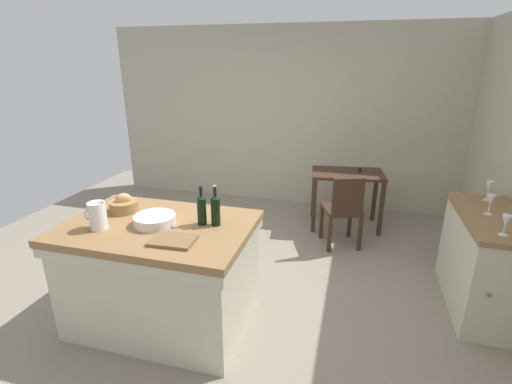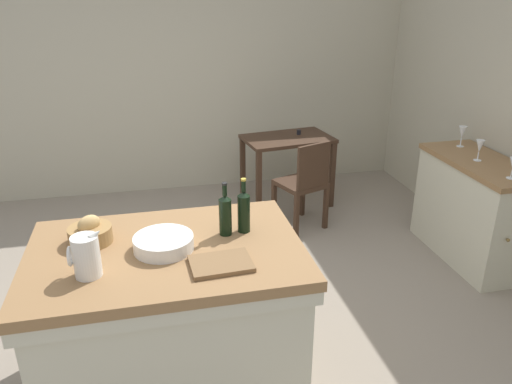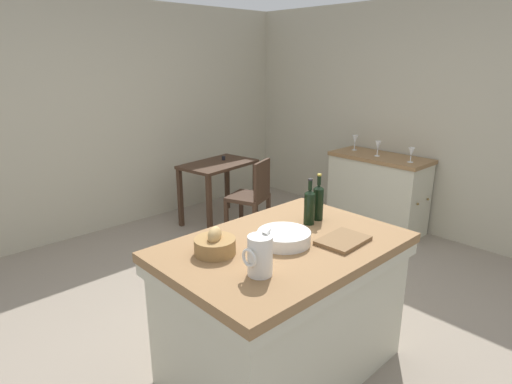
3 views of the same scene
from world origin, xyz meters
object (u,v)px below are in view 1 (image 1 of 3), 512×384
at_px(wine_bottle_dark, 216,209).
at_px(wine_bottle_amber, 202,209).
at_px(wine_glass_far_left, 506,221).
at_px(island_table, 161,270).
at_px(wooden_chair, 343,209).
at_px(wine_glass_left, 491,201).
at_px(writing_desk, 347,181).
at_px(wash_bowl, 155,220).
at_px(pitcher, 97,215).
at_px(wine_glass_middle, 489,187).
at_px(side_cabinet, 484,262).
at_px(cutting_board, 173,240).
at_px(bread_basket, 124,205).

height_order(wine_bottle_dark, wine_bottle_amber, wine_bottle_dark).
relative_size(wine_bottle_amber, wine_glass_far_left, 1.96).
bearing_deg(island_table, wooden_chair, 52.20).
bearing_deg(wine_glass_far_left, wine_glass_left, 88.29).
xyz_separation_m(writing_desk, wash_bowl, (-1.39, -2.39, 0.31)).
bearing_deg(wine_bottle_amber, wine_glass_far_left, 11.16).
distance_m(wine_bottle_amber, wine_glass_left, 2.39).
relative_size(pitcher, wine_glass_left, 1.47).
bearing_deg(island_table, wine_glass_left, 20.21).
bearing_deg(writing_desk, wine_glass_middle, -39.82).
height_order(writing_desk, wine_glass_left, wine_glass_left).
height_order(side_cabinet, wash_bowl, wash_bowl).
height_order(wooden_chair, wash_bowl, wash_bowl).
height_order(pitcher, wash_bowl, pitcher).
xyz_separation_m(island_table, wine_bottle_amber, (0.34, 0.09, 0.54)).
xyz_separation_m(wine_bottle_dark, wine_glass_far_left, (2.11, 0.42, -0.04)).
xyz_separation_m(wash_bowl, cutting_board, (0.27, -0.23, -0.03)).
xyz_separation_m(wooden_chair, pitcher, (-1.76, -1.96, 0.53)).
xyz_separation_m(side_cabinet, wine_glass_left, (-0.05, 0.02, 0.56)).
bearing_deg(island_table, wine_bottle_amber, 15.44).
relative_size(writing_desk, pitcher, 3.80).
relative_size(island_table, wooden_chair, 1.65).
distance_m(island_table, wash_bowl, 0.45).
relative_size(side_cabinet, wine_bottle_dark, 3.53).
distance_m(island_table, wine_bottle_amber, 0.65).
height_order(wooden_chair, pitcher, pitcher).
relative_size(island_table, wine_glass_left, 8.53).
height_order(bread_basket, wine_bottle_dark, wine_bottle_dark).
relative_size(side_cabinet, wooden_chair, 1.28).
height_order(side_cabinet, wine_bottle_dark, wine_bottle_dark).
height_order(pitcher, wine_bottle_amber, wine_bottle_amber).
relative_size(pitcher, bread_basket, 1.08).
bearing_deg(wine_glass_far_left, wine_glass_middle, 82.69).
relative_size(side_cabinet, bread_basket, 4.83).
xyz_separation_m(wash_bowl, wine_glass_left, (2.58, 0.95, 0.07)).
height_order(wine_bottle_amber, wine_glass_left, wine_bottle_amber).
bearing_deg(wine_glass_left, bread_basket, -165.23).
height_order(island_table, pitcher, pitcher).
relative_size(island_table, wash_bowl, 4.59).
bearing_deg(bread_basket, wine_glass_far_left, 7.10).
bearing_deg(cutting_board, bread_basket, 148.39).
xyz_separation_m(wash_bowl, bread_basket, (-0.39, 0.17, 0.02)).
bearing_deg(wash_bowl, writing_desk, 59.87).
height_order(island_table, wine_glass_middle, wine_glass_middle).
relative_size(wash_bowl, bread_basket, 1.36).
bearing_deg(pitcher, wine_bottle_dark, 19.57).
xyz_separation_m(side_cabinet, cutting_board, (-2.36, -1.17, 0.47)).
bearing_deg(wooden_chair, side_cabinet, -33.91).
bearing_deg(island_table, side_cabinet, 19.55).
height_order(wine_bottle_amber, wine_glass_middle, wine_bottle_amber).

